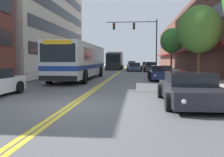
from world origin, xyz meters
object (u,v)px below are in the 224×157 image
car_navy_parked_right_end (161,73)px  street_lamp_left_near (20,7)px  car_slate_blue_moving_second (134,67)px  box_truck (115,60)px  car_black_parked_left_mid (84,68)px  car_beige_parked_right_mid (147,66)px  city_bus (80,60)px  car_silver_moving_lead (132,65)px  street_tree_right_far (172,41)px  traffic_signal_mast (140,34)px  car_dark_grey_parked_right_far (151,67)px  car_champagne_moving_third (132,64)px  fire_hydrant (182,74)px  car_charcoal_parked_right_foreground (190,89)px  street_tree_right_mid (200,29)px

car_navy_parked_right_end → street_lamp_left_near: size_ratio=0.50×
car_slate_blue_moving_second → box_truck: (-3.49, 5.75, 1.01)m
car_black_parked_left_mid → car_beige_parked_right_mid: 16.41m
car_navy_parked_right_end → car_beige_parked_right_mid: bearing=90.2°
car_slate_blue_moving_second → street_lamp_left_near: (-7.06, -22.44, 4.45)m
city_bus → street_lamp_left_near: (-2.49, -5.97, 3.35)m
street_lamp_left_near → car_navy_parked_right_end: bearing=30.4°
car_beige_parked_right_mid → car_silver_moving_lead: 10.65m
street_tree_right_far → traffic_signal_mast: bearing=134.8°
car_beige_parked_right_mid → car_dark_grey_parked_right_far: (0.17, -9.32, 0.03)m
city_bus → street_lamp_left_near: 7.29m
city_bus → car_champagne_moving_third: city_bus is taller
car_slate_blue_moving_second → fire_hydrant: car_slate_blue_moving_second is taller
car_charcoal_parked_right_foreground → car_silver_moving_lead: 46.55m
car_charcoal_parked_right_foreground → street_tree_right_mid: (2.68, 9.89, 3.42)m
car_dark_grey_parked_right_far → street_lamp_left_near: (-9.46, -21.14, 4.40)m
car_black_parked_left_mid → car_beige_parked_right_mid: size_ratio=1.07×
car_charcoal_parked_right_foreground → street_tree_right_mid: 10.81m
car_slate_blue_moving_second → car_champagne_moving_third: car_champagne_moving_third is taller
street_tree_right_far → car_beige_parked_right_mid: bearing=100.7°
car_dark_grey_parked_right_far → car_black_parked_left_mid: bearing=-152.8°
car_beige_parked_right_mid → car_navy_parked_right_end: (0.11, -24.94, -0.03)m
car_silver_moving_lead → car_champagne_moving_third: (-0.05, 6.59, 0.05)m
street_tree_right_mid → street_tree_right_far: (-0.30, 12.94, 0.13)m
car_slate_blue_moving_second → fire_hydrant: (3.89, -17.74, -0.04)m
car_navy_parked_right_end → box_truck: bearing=104.4°
car_charcoal_parked_right_foreground → car_beige_parked_right_mid: car_beige_parked_right_mid is taller
car_navy_parked_right_end → car_slate_blue_moving_second: car_slate_blue_moving_second is taller
city_bus → car_silver_moving_lead: size_ratio=2.96×
city_bus → street_lamp_left_near: bearing=-112.7°
car_slate_blue_moving_second → street_lamp_left_near: street_lamp_left_near is taller
city_bus → fire_hydrant: 8.63m
car_navy_parked_right_end → traffic_signal_mast: size_ratio=0.57×
car_navy_parked_right_end → fire_hydrant: size_ratio=5.09×
traffic_signal_mast → car_slate_blue_moving_second: bearing=119.8°
street_tree_right_far → car_slate_blue_moving_second: bearing=131.5°
car_black_parked_left_mid → car_dark_grey_parked_right_far: (8.89, 4.57, 0.08)m
box_truck → car_dark_grey_parked_right_far: bearing=-50.1°
car_champagne_moving_third → traffic_signal_mast: size_ratio=0.64×
car_dark_grey_parked_right_far → car_navy_parked_right_end: (-0.06, -15.62, -0.07)m
car_champagne_moving_third → street_tree_right_far: bearing=-79.5°
city_bus → car_slate_blue_moving_second: (4.57, 16.47, -1.09)m
box_truck → car_charcoal_parked_right_foreground: bearing=-80.2°
car_dark_grey_parked_right_far → fire_hydrant: bearing=-84.8°
car_navy_parked_right_end → street_tree_right_far: 12.32m
car_silver_moving_lead → box_truck: 12.81m
street_tree_right_far → car_dark_grey_parked_right_far: bearing=120.0°
car_black_parked_left_mid → box_truck: size_ratio=0.68×
car_charcoal_parked_right_foreground → car_slate_blue_moving_second: size_ratio=1.10×
car_dark_grey_parked_right_far → car_slate_blue_moving_second: car_dark_grey_parked_right_far is taller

